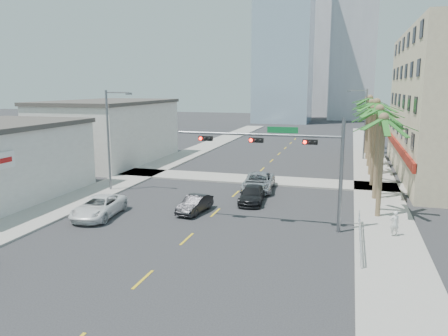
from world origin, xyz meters
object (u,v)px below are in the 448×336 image
at_px(traffic_signal_mast, 291,153).
at_px(pedestrian, 394,223).
at_px(car_parked_far, 99,207).
at_px(car_lane_right, 252,195).
at_px(car_lane_center, 258,182).
at_px(car_lane_left, 195,204).

distance_m(traffic_signal_mast, pedestrian, 7.75).
relative_size(car_parked_far, car_lane_right, 1.17).
bearing_deg(car_lane_center, traffic_signal_mast, -72.20).
xyz_separation_m(traffic_signal_mast, car_lane_left, (-7.28, 1.67, -4.42)).
bearing_deg(pedestrian, car_parked_far, -15.50).
xyz_separation_m(traffic_signal_mast, car_lane_right, (-3.78, 5.59, -4.40)).
relative_size(traffic_signal_mast, car_lane_right, 2.42).
bearing_deg(car_lane_left, traffic_signal_mast, -5.92).
height_order(car_parked_far, car_lane_center, car_lane_center).
distance_m(traffic_signal_mast, car_parked_far, 14.31).
relative_size(car_parked_far, pedestrian, 3.34).
bearing_deg(pedestrian, traffic_signal_mast, -20.23).
bearing_deg(pedestrian, car_lane_left, -26.33).
bearing_deg(car_parked_far, pedestrian, -2.70).
relative_size(car_lane_right, pedestrian, 2.85).
height_order(car_lane_center, pedestrian, pedestrian).
xyz_separation_m(car_lane_left, car_lane_right, (3.50, 3.92, 0.03)).
height_order(car_parked_far, car_lane_right, car_parked_far).
bearing_deg(car_lane_center, car_lane_right, -90.28).
height_order(car_lane_left, car_lane_center, car_lane_center).
height_order(traffic_signal_mast, pedestrian, traffic_signal_mast).
xyz_separation_m(car_parked_far, pedestrian, (20.15, 1.15, 0.21)).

